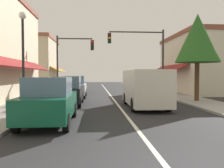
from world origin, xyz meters
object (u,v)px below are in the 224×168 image
at_px(parked_car_nearest_left, 49,101).
at_px(parked_car_second_left, 68,91).
at_px(tree_right_near, 197,39).
at_px(traffic_signal_left_corner, 70,56).
at_px(van_in_lane, 145,87).
at_px(traffic_signal_mast_arm, 144,50).
at_px(parked_car_third_left, 75,87).
at_px(street_lamp_left_near, 23,45).
at_px(parked_car_far_left, 77,84).

xyz_separation_m(parked_car_nearest_left, parked_car_second_left, (0.06, 5.50, 0.00)).
bearing_deg(parked_car_second_left, tree_right_near, 5.50).
xyz_separation_m(parked_car_second_left, traffic_signal_left_corner, (-0.58, 7.12, 2.72)).
bearing_deg(van_in_lane, traffic_signal_left_corner, 121.45).
xyz_separation_m(parked_car_second_left, van_in_lane, (4.50, -1.29, 0.27)).
xyz_separation_m(traffic_signal_mast_arm, traffic_signal_left_corner, (-6.73, 0.56, -0.48)).
xyz_separation_m(parked_car_nearest_left, parked_car_third_left, (0.11, 10.40, 0.00)).
bearing_deg(street_lamp_left_near, van_in_lane, 15.54).
distance_m(parked_car_nearest_left, parked_car_far_left, 15.44).
relative_size(parked_car_far_left, tree_right_near, 0.69).
distance_m(parked_car_second_left, van_in_lane, 4.69).
distance_m(van_in_lane, street_lamp_left_near, 6.81).
distance_m(parked_car_third_left, traffic_signal_left_corner, 3.56).
relative_size(parked_car_second_left, street_lamp_left_near, 0.85).
xyz_separation_m(parked_car_third_left, parked_car_far_left, (-0.21, 5.04, 0.00)).
distance_m(parked_car_second_left, traffic_signal_mast_arm, 9.55).
bearing_deg(street_lamp_left_near, parked_car_far_left, 83.05).
bearing_deg(street_lamp_left_near, traffic_signal_left_corner, 83.48).
relative_size(traffic_signal_mast_arm, traffic_signal_left_corner, 1.10).
bearing_deg(parked_car_third_left, van_in_lane, -54.56).
distance_m(parked_car_second_left, parked_car_third_left, 4.91).
height_order(parked_car_nearest_left, traffic_signal_mast_arm, traffic_signal_mast_arm).
distance_m(traffic_signal_left_corner, street_lamp_left_near, 10.21).
bearing_deg(parked_car_nearest_left, street_lamp_left_near, 124.39).
height_order(van_in_lane, traffic_signal_mast_arm, traffic_signal_mast_arm).
bearing_deg(traffic_signal_left_corner, traffic_signal_mast_arm, -4.71).
relative_size(parked_car_third_left, van_in_lane, 0.79).
bearing_deg(parked_car_nearest_left, van_in_lane, 42.92).
height_order(parked_car_far_left, traffic_signal_mast_arm, traffic_signal_mast_arm).
bearing_deg(traffic_signal_left_corner, parked_car_far_left, 81.51).
bearing_deg(traffic_signal_left_corner, van_in_lane, -58.86).
bearing_deg(parked_car_nearest_left, tree_right_near, 36.66).
bearing_deg(traffic_signal_mast_arm, tree_right_near, -67.57).
xyz_separation_m(parked_car_far_left, traffic_signal_left_corner, (-0.42, -2.82, 2.72)).
distance_m(parked_car_third_left, parked_car_far_left, 5.04).
bearing_deg(parked_car_second_left, parked_car_third_left, 89.36).
xyz_separation_m(parked_car_third_left, street_lamp_left_near, (-1.79, -7.93, 2.38)).
bearing_deg(traffic_signal_left_corner, parked_car_third_left, -74.17).
relative_size(parked_car_second_left, traffic_signal_mast_arm, 0.69).
relative_size(van_in_lane, street_lamp_left_near, 1.07).
distance_m(parked_car_third_left, traffic_signal_mast_arm, 7.09).
distance_m(parked_car_nearest_left, traffic_signal_mast_arm, 13.94).
bearing_deg(traffic_signal_left_corner, parked_car_second_left, -85.33).
bearing_deg(parked_car_third_left, traffic_signal_mast_arm, 14.91).
height_order(parked_car_nearest_left, parked_car_third_left, same).
distance_m(parked_car_third_left, van_in_lane, 7.63).
bearing_deg(traffic_signal_mast_arm, street_lamp_left_near, -129.47).
bearing_deg(traffic_signal_mast_arm, van_in_lane, -101.90).
distance_m(street_lamp_left_near, tree_right_near, 11.01).
distance_m(parked_car_second_left, tree_right_near, 9.21).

